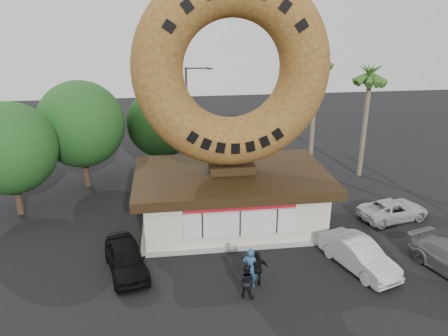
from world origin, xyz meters
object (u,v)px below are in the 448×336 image
donut_shop (231,196)px  car_black (126,259)px  giant_donut (232,70)px  car_silver (359,255)px  person_center (246,281)px  car_white (393,210)px  person_right (257,269)px  street_lamp (189,113)px  person_left (250,267)px

donut_shop → car_black: 7.43m
giant_donut → car_black: (-5.89, -4.42, -8.42)m
donut_shop → car_silver: 7.96m
car_black → donut_shop: bearing=22.2°
person_center → car_silver: bearing=-140.9°
car_silver → car_white: size_ratio=1.04×
giant_donut → car_silver: 11.54m
person_center → person_right: (0.68, 0.76, 0.07)m
giant_donut → car_white: 13.13m
car_black → car_silver: bearing=-20.5°
street_lamp → person_center: bearing=-85.2°
donut_shop → car_white: bearing=-4.6°
street_lamp → car_black: size_ratio=1.87×
person_left → car_silver: (5.65, 0.76, -0.25)m
donut_shop → street_lamp: (-1.86, 10.02, 2.72)m
street_lamp → person_left: bearing=-83.8°
person_right → car_white: 11.16m
car_silver → car_white: car_silver is taller
person_center → car_silver: (5.98, 1.53, -0.09)m
street_lamp → car_silver: bearing=-64.6°
person_center → car_silver: person_center is taller
car_silver → car_white: (4.36, 4.80, -0.14)m
car_white → giant_donut: bearing=73.6°
person_left → car_white: person_left is taller
street_lamp → person_left: size_ratio=4.03×
donut_shop → giant_donut: bearing=90.0°
donut_shop → person_right: (0.27, -6.36, -0.87)m
person_left → car_silver: bearing=-149.3°
giant_donut → car_black: 11.19m
giant_donut → street_lamp: bearing=100.5°
giant_donut → car_black: bearing=-143.1°
person_center → person_left: bearing=-88.5°
car_black → car_silver: (11.46, -1.19, 0.01)m
donut_shop → car_silver: size_ratio=2.48×
person_right → giant_donut: bearing=-88.5°
giant_donut → person_left: bearing=-90.7°
street_lamp → car_white: street_lamp is taller
donut_shop → person_left: (-0.08, -6.35, -0.77)m
street_lamp → car_white: 16.46m
giant_donut → person_left: giant_donut is taller
giant_donut → car_white: (9.93, -0.81, -8.54)m
person_left → car_black: bearing=4.6°
giant_donut → person_left: size_ratio=5.38×
person_center → car_black: person_center is taller
giant_donut → car_silver: bearing=-45.2°
person_center → giant_donut: bearing=-68.5°
person_left → person_center: 0.85m
donut_shop → person_left: size_ratio=5.64×
giant_donut → street_lamp: 11.19m
street_lamp → giant_donut: bearing=-79.5°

